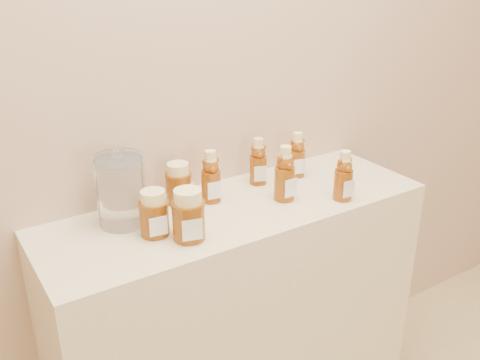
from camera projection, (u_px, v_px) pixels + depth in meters
wall_back at (202, 45)px, 1.58m from camera, size 3.50×0.02×2.70m
display_table at (238, 327)px, 1.78m from camera, size 1.20×0.40×0.90m
bear_bottle_back_left at (211, 173)px, 1.60m from camera, size 0.07×0.07×0.18m
bear_bottle_back_mid at (258, 158)px, 1.73m from camera, size 0.08×0.08×0.18m
bear_bottle_back_right at (297, 152)px, 1.79m from camera, size 0.07×0.07×0.17m
bear_bottle_front_left at (285, 170)px, 1.61m from camera, size 0.07×0.07×0.20m
bear_bottle_front_right at (344, 172)px, 1.62m from camera, size 0.07×0.07×0.18m
honey_jar_left at (154, 213)px, 1.42m from camera, size 0.09×0.09×0.13m
honey_jar_back at (179, 183)px, 1.60m from camera, size 0.10×0.10×0.13m
honey_jar_front at (188, 215)px, 1.40m from camera, size 0.11×0.11×0.14m
glass_canister at (121, 188)px, 1.46m from camera, size 0.17×0.17×0.22m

